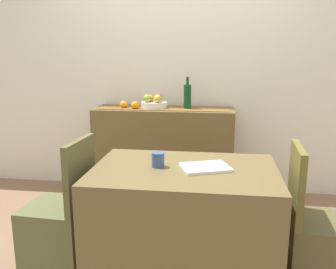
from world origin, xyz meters
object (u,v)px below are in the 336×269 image
fruit_bowl (154,105)px  coffee_cup (158,160)px  open_book (205,167)px  chair_near_window (61,231)px  chair_by_corner (319,248)px  sideboard_console (164,153)px  wine_bottle (187,96)px  dining_table (184,224)px

fruit_bowl → coffee_cup: (0.26, -1.37, -0.14)m
fruit_bowl → open_book: 1.50m
chair_near_window → chair_by_corner: bearing=0.1°
sideboard_console → chair_by_corner: size_ratio=1.51×
sideboard_console → chair_by_corner: bearing=-50.0°
wine_bottle → chair_by_corner: wine_bottle is taller
sideboard_console → coffee_cup: bearing=-83.0°
open_book → coffee_cup: 0.29m
wine_bottle → coffee_cup: wine_bottle is taller
dining_table → open_book: open_book is taller
sideboard_console → dining_table: bearing=-76.4°
sideboard_console → chair_by_corner: (1.16, -1.38, -0.18)m
sideboard_console → fruit_bowl: bearing=180.0°
chair_by_corner → chair_near_window: bearing=-179.9°
coffee_cup → chair_by_corner: 1.12m
sideboard_console → dining_table: 1.43m
coffee_cup → chair_near_window: chair_near_window is taller
sideboard_console → dining_table: size_ratio=1.21×
coffee_cup → chair_by_corner: size_ratio=0.10×
open_book → chair_by_corner: 0.85m
fruit_bowl → open_book: fruit_bowl is taller
dining_table → coffee_cup: size_ratio=12.42×
sideboard_console → chair_by_corner: chair_by_corner is taller
sideboard_console → open_book: bearing=-71.5°
coffee_cup → chair_by_corner: bearing=-0.5°
coffee_cup → sideboard_console: bearing=97.0°
sideboard_console → coffee_cup: 1.43m
coffee_cup → chair_by_corner: chair_by_corner is taller
dining_table → wine_bottle: bearing=94.4°
open_book → fruit_bowl: bearing=91.5°
sideboard_console → wine_bottle: wine_bottle is taller
dining_table → chair_near_window: 0.83m
chair_near_window → chair_by_corner: (1.66, 0.00, 0.00)m
chair_near_window → coffee_cup: bearing=1.0°
sideboard_console → fruit_bowl: fruit_bowl is taller
dining_table → open_book: (0.13, 0.01, 0.38)m
open_book → chair_by_corner: (0.70, -0.01, -0.48)m
dining_table → chair_near_window: size_ratio=1.25×
fruit_bowl → coffee_cup: 1.41m
open_book → wine_bottle: bearing=79.0°
open_book → sideboard_console: bearing=88.0°
open_book → dining_table: bearing=163.3°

